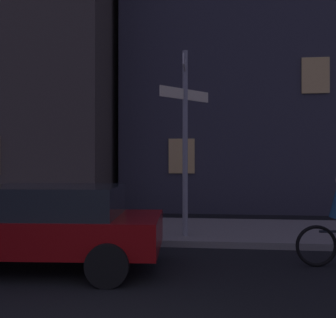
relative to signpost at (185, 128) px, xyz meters
name	(u,v)px	position (x,y,z in m)	size (l,w,h in m)	color
sidewalk_kerb	(174,230)	(-0.33, 1.01, -2.52)	(40.00, 3.16, 0.14)	gray
signpost	(185,128)	(0.00, 0.00, 0.00)	(1.05, 1.30, 4.20)	gray
car_side_parked	(42,224)	(-2.30, -2.37, -1.82)	(4.36, 2.13, 1.41)	maroon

